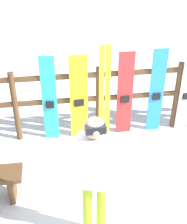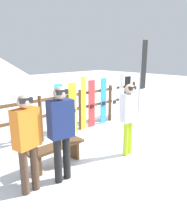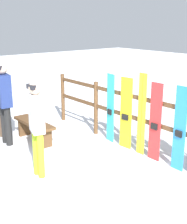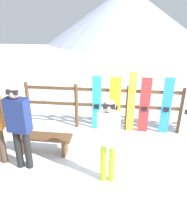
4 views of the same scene
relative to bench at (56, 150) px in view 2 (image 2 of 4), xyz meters
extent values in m
plane|color=white|center=(1.93, -0.21, -0.35)|extent=(40.00, 40.00, 0.00)
cylinder|color=brown|center=(0.50, 1.42, 0.30)|extent=(0.10, 0.10, 1.29)
cylinder|color=brown|center=(1.93, 1.42, 0.30)|extent=(0.10, 0.10, 1.29)
cylinder|color=brown|center=(3.37, 1.42, 0.30)|extent=(0.10, 0.10, 1.29)
cylinder|color=brown|center=(4.80, 1.42, 0.30)|extent=(0.10, 0.10, 1.29)
cube|color=brown|center=(1.93, 1.42, 0.36)|extent=(5.72, 0.05, 0.08)
cube|color=brown|center=(1.93, 1.42, 0.81)|extent=(5.72, 0.05, 0.08)
cube|color=brown|center=(0.00, 0.00, 0.10)|extent=(1.32, 0.36, 0.06)
cube|color=brown|center=(-0.50, 0.00, -0.14)|extent=(0.08, 0.29, 0.41)
cube|color=brown|center=(0.50, 0.00, -0.14)|extent=(0.08, 0.29, 0.41)
cylinder|color=black|center=(-0.35, -0.55, 0.09)|extent=(0.15, 0.15, 0.88)
cylinder|color=black|center=(-0.15, -0.55, 0.09)|extent=(0.15, 0.15, 0.88)
cube|color=navy|center=(-0.25, -0.55, 0.89)|extent=(0.49, 0.32, 0.70)
sphere|color=#D8B293|center=(-0.25, -0.55, 1.36)|extent=(0.24, 0.24, 0.24)
cube|color=black|center=(-0.25, -0.63, 1.39)|extent=(0.22, 0.08, 0.08)
cylinder|color=#B7D826|center=(1.46, -0.75, 0.07)|extent=(0.12, 0.12, 0.83)
cylinder|color=#B7D826|center=(1.62, -0.75, 0.07)|extent=(0.12, 0.12, 0.83)
cube|color=white|center=(1.54, -0.75, 0.81)|extent=(0.41, 0.29, 0.66)
sphere|color=#D8B293|center=(1.54, -0.75, 1.26)|extent=(0.23, 0.23, 0.23)
cube|color=black|center=(1.54, -0.82, 1.28)|extent=(0.20, 0.08, 0.08)
cylinder|color=#4C3828|center=(-0.98, -0.45, 0.07)|extent=(0.14, 0.14, 0.85)
cylinder|color=#4C3828|center=(-0.78, -0.45, 0.07)|extent=(0.14, 0.14, 0.85)
cube|color=orange|center=(-0.88, -0.45, 0.83)|extent=(0.48, 0.32, 0.67)
sphere|color=#D8B293|center=(-0.88, -0.45, 1.29)|extent=(0.23, 0.23, 0.23)
cube|color=black|center=(-0.88, -0.52, 1.31)|extent=(0.21, 0.08, 0.08)
cube|color=#2DBFCC|center=(1.09, 1.36, 0.43)|extent=(0.25, 0.06, 1.56)
cube|color=black|center=(1.09, 1.33, 0.35)|extent=(0.14, 0.05, 0.12)
cube|color=yellow|center=(1.58, 1.36, 0.43)|extent=(0.31, 0.05, 1.55)
cube|color=black|center=(1.58, 1.33, 0.35)|extent=(0.17, 0.04, 0.12)
cube|color=yellow|center=(1.97, 1.36, 0.50)|extent=(0.09, 0.02, 1.70)
cube|color=yellow|center=(2.08, 1.36, 0.50)|extent=(0.09, 0.02, 1.70)
cube|color=red|center=(2.39, 1.36, 0.43)|extent=(0.28, 0.03, 1.56)
cube|color=black|center=(2.39, 1.33, 0.35)|extent=(0.15, 0.03, 0.12)
cube|color=#288CE0|center=(2.95, 1.36, 0.44)|extent=(0.26, 0.03, 1.58)
cube|color=black|center=(2.95, 1.33, 0.36)|extent=(0.14, 0.03, 0.12)
cube|color=white|center=(3.53, 1.36, 0.41)|extent=(0.30, 0.08, 1.51)
cube|color=black|center=(3.53, 1.33, 0.33)|extent=(0.17, 0.06, 0.12)
cube|color=white|center=(3.87, 1.36, 0.48)|extent=(0.09, 0.02, 1.67)
cube|color=white|center=(3.97, 1.36, 0.48)|extent=(0.09, 0.02, 1.67)
cube|color=black|center=(4.31, 1.36, 0.43)|extent=(0.28, 0.08, 1.55)
cube|color=black|center=(4.31, 1.33, 0.35)|extent=(0.16, 0.06, 0.12)
cylinder|color=#99999E|center=(4.53, 0.97, 1.09)|extent=(0.04, 0.04, 2.87)
cube|color=black|center=(4.73, 0.97, 1.62)|extent=(0.36, 0.01, 1.80)
camera|label=1|loc=(1.16, -3.27, 3.01)|focal=50.00mm
camera|label=2|loc=(-2.48, -3.66, 2.02)|focal=35.00mm
camera|label=3|loc=(6.09, -3.20, 2.32)|focal=50.00mm
camera|label=4|loc=(1.71, -4.20, 2.68)|focal=35.00mm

